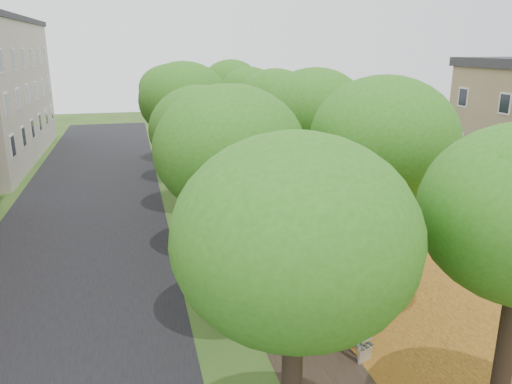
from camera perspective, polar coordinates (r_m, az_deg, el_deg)
street_asphalt at (r=24.34m, az=-19.42°, el=-4.62°), size 8.00×70.00×0.01m
footpath at (r=24.67m, az=-1.83°, el=-3.37°), size 3.20×70.00×0.01m
leaf_verge at (r=26.11m, az=8.97°, el=-2.44°), size 7.50×70.00×0.01m
parking_lot at (r=31.10m, az=22.85°, el=-0.49°), size 9.00×16.00×0.01m
tree_row_west at (r=23.08m, az=-7.36°, el=8.51°), size 4.28×34.28×7.08m
tree_row_east at (r=24.10m, az=4.18°, el=8.93°), size 4.28×34.28×7.08m
bench at (r=14.95m, az=9.69°, el=-15.68°), size 1.24×1.91×0.88m
car_red at (r=28.54m, az=20.39°, el=-0.20°), size 4.25×1.53×1.39m
car_grey at (r=30.88m, az=18.02°, el=1.12°), size 4.51×2.02×1.28m
car_white at (r=33.86m, az=15.92°, el=2.70°), size 5.42×3.38×1.40m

